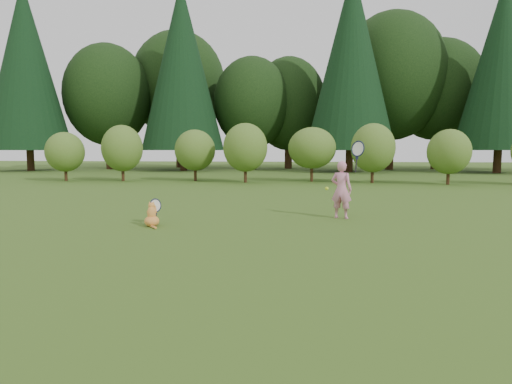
# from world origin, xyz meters

# --- Properties ---
(ground) EXTENTS (100.00, 100.00, 0.00)m
(ground) POSITION_xyz_m (0.00, 0.00, 0.00)
(ground) COLOR #355818
(ground) RESTS_ON ground
(shrub_row) EXTENTS (28.00, 3.00, 2.80)m
(shrub_row) POSITION_xyz_m (0.00, 13.00, 1.40)
(shrub_row) COLOR #516820
(shrub_row) RESTS_ON ground
(woodland_backdrop) EXTENTS (48.00, 10.00, 15.00)m
(woodland_backdrop) POSITION_xyz_m (0.00, 23.00, 7.50)
(woodland_backdrop) COLOR black
(woodland_backdrop) RESTS_ON ground
(child) EXTENTS (0.75, 0.53, 1.87)m
(child) POSITION_xyz_m (1.91, 2.27, 0.66)
(child) COLOR pink
(child) RESTS_ON ground
(cat) EXTENTS (0.42, 0.67, 0.67)m
(cat) POSITION_xyz_m (-1.86, 0.86, 0.25)
(cat) COLOR orange
(cat) RESTS_ON ground
(tennis_ball) EXTENTS (0.07, 0.07, 0.07)m
(tennis_ball) POSITION_xyz_m (1.57, 1.95, 0.68)
(tennis_ball) COLOR #B9CC18
(tennis_ball) RESTS_ON ground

